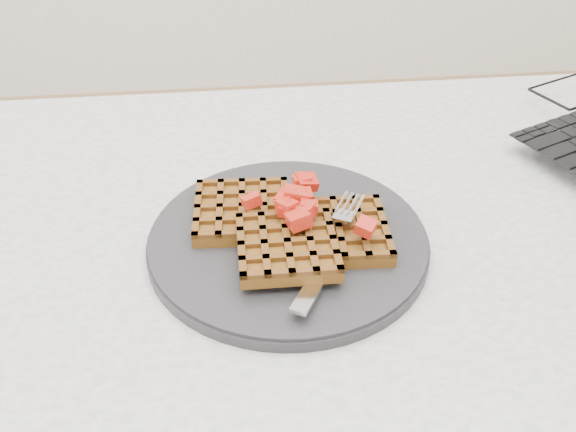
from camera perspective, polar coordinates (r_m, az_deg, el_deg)
The scene contains 5 objects.
table at distance 0.74m, azimuth 4.98°, elevation -10.36°, with size 1.20×0.80×0.75m.
plate at distance 0.66m, azimuth 0.00°, elevation -2.21°, with size 0.29×0.29×0.02m, color black.
waffles at distance 0.65m, azimuth 0.05°, elevation -1.10°, with size 0.20×0.18×0.03m.
strawberry_pile at distance 0.64m, azimuth 0.00°, elevation 1.01°, with size 0.15×0.15×0.02m, color #9C0B02, non-canonical shape.
fork at distance 0.63m, azimuth 4.00°, elevation -3.04°, with size 0.02×0.18×0.02m, color silver, non-canonical shape.
Camera 1 is at (-0.12, -0.49, 1.18)m, focal length 40.00 mm.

